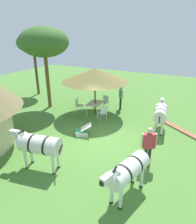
{
  "coord_description": "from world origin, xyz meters",
  "views": [
    {
      "loc": [
        -7.77,
        -3.92,
        5.0
      ],
      "look_at": [
        1.01,
        0.64,
        1.0
      ],
      "focal_mm": 32.03,
      "sensor_mm": 36.0,
      "label": 1
    }
  ],
  "objects_px": {
    "patio_chair_near_hut": "(103,112)",
    "standing_watcher": "(149,144)",
    "guest_beside_umbrella": "(121,95)",
    "zebra_nearest_camera": "(127,171)",
    "shade_umbrella": "(95,75)",
    "zebra_by_umbrella": "(39,145)",
    "patio_dining_table": "(95,104)",
    "patio_chair_near_lawn": "(105,101)",
    "zebra_toward_hut": "(160,112)",
    "striped_lounge_chair": "(83,130)",
    "patio_chair_east_end": "(78,104)",
    "acacia_tree_left_background": "(44,42)",
    "acacia_tree_behind_hut": "(33,44)"
  },
  "relations": [
    {
      "from": "patio_dining_table",
      "to": "zebra_toward_hut",
      "type": "relative_size",
      "value": 0.61
    },
    {
      "from": "patio_dining_table",
      "to": "patio_chair_east_end",
      "type": "relative_size",
      "value": 1.52
    },
    {
      "from": "guest_beside_umbrella",
      "to": "striped_lounge_chair",
      "type": "xyz_separation_m",
      "value": [
        -4.37,
        0.34,
        -0.74
      ]
    },
    {
      "from": "striped_lounge_chair",
      "to": "patio_dining_table",
      "type": "bearing_deg",
      "value": -13.68
    },
    {
      "from": "shade_umbrella",
      "to": "patio_chair_east_end",
      "type": "relative_size",
      "value": 4.57
    },
    {
      "from": "shade_umbrella",
      "to": "guest_beside_umbrella",
      "type": "bearing_deg",
      "value": -37.15
    },
    {
      "from": "shade_umbrella",
      "to": "patio_dining_table",
      "type": "xyz_separation_m",
      "value": [
        -0.0,
        -0.0,
        -1.9
      ]
    },
    {
      "from": "patio_chair_near_hut",
      "to": "acacia_tree_behind_hut",
      "type": "height_order",
      "value": "acacia_tree_behind_hut"
    },
    {
      "from": "zebra_nearest_camera",
      "to": "zebra_by_umbrella",
      "type": "distance_m",
      "value": 3.46
    },
    {
      "from": "zebra_toward_hut",
      "to": "zebra_by_umbrella",
      "type": "bearing_deg",
      "value": -130.14
    },
    {
      "from": "striped_lounge_chair",
      "to": "acacia_tree_left_background",
      "type": "relative_size",
      "value": 0.18
    },
    {
      "from": "acacia_tree_left_background",
      "to": "zebra_nearest_camera",
      "type": "bearing_deg",
      "value": -125.03
    },
    {
      "from": "shade_umbrella",
      "to": "zebra_nearest_camera",
      "type": "bearing_deg",
      "value": -143.63
    },
    {
      "from": "patio_dining_table",
      "to": "shade_umbrella",
      "type": "bearing_deg",
      "value": 14.04
    },
    {
      "from": "shade_umbrella",
      "to": "acacia_tree_behind_hut",
      "type": "height_order",
      "value": "acacia_tree_behind_hut"
    },
    {
      "from": "patio_dining_table",
      "to": "patio_chair_near_lawn",
      "type": "bearing_deg",
      "value": -7.1
    },
    {
      "from": "guest_beside_umbrella",
      "to": "acacia_tree_left_background",
      "type": "distance_m",
      "value": 6.03
    },
    {
      "from": "zebra_by_umbrella",
      "to": "acacia_tree_behind_hut",
      "type": "distance_m",
      "value": 10.97
    },
    {
      "from": "patio_chair_east_end",
      "to": "standing_watcher",
      "type": "height_order",
      "value": "standing_watcher"
    },
    {
      "from": "patio_chair_east_end",
      "to": "acacia_tree_left_background",
      "type": "distance_m",
      "value": 4.5
    },
    {
      "from": "standing_watcher",
      "to": "zebra_by_umbrella",
      "type": "distance_m",
      "value": 4.17
    },
    {
      "from": "patio_dining_table",
      "to": "acacia_tree_left_background",
      "type": "xyz_separation_m",
      "value": [
        -0.33,
        3.49,
        3.71
      ]
    },
    {
      "from": "striped_lounge_chair",
      "to": "zebra_nearest_camera",
      "type": "bearing_deg",
      "value": -159.84
    },
    {
      "from": "standing_watcher",
      "to": "zebra_nearest_camera",
      "type": "distance_m",
      "value": 1.86
    },
    {
      "from": "patio_chair_near_hut",
      "to": "acacia_tree_behind_hut",
      "type": "xyz_separation_m",
      "value": [
        2.44,
        7.4,
        3.59
      ]
    },
    {
      "from": "standing_watcher",
      "to": "zebra_toward_hut",
      "type": "distance_m",
      "value": 3.45
    },
    {
      "from": "patio_chair_near_lawn",
      "to": "zebra_nearest_camera",
      "type": "height_order",
      "value": "zebra_nearest_camera"
    },
    {
      "from": "guest_beside_umbrella",
      "to": "standing_watcher",
      "type": "distance_m",
      "value": 6.33
    },
    {
      "from": "acacia_tree_left_background",
      "to": "standing_watcher",
      "type": "bearing_deg",
      "value": -114.26
    },
    {
      "from": "patio_dining_table",
      "to": "zebra_toward_hut",
      "type": "xyz_separation_m",
      "value": [
        -0.45,
        -4.18,
        0.37
      ]
    },
    {
      "from": "patio_chair_near_hut",
      "to": "striped_lounge_chair",
      "type": "distance_m",
      "value": 2.16
    },
    {
      "from": "striped_lounge_chair",
      "to": "guest_beside_umbrella",
      "type": "bearing_deg",
      "value": -34.07
    },
    {
      "from": "standing_watcher",
      "to": "zebra_by_umbrella",
      "type": "relative_size",
      "value": 0.76
    },
    {
      "from": "shade_umbrella",
      "to": "acacia_tree_behind_hut",
      "type": "bearing_deg",
      "value": 75.05
    },
    {
      "from": "patio_chair_near_hut",
      "to": "guest_beside_umbrella",
      "type": "bearing_deg",
      "value": 31.75
    },
    {
      "from": "shade_umbrella",
      "to": "zebra_by_umbrella",
      "type": "relative_size",
      "value": 1.85
    },
    {
      "from": "patio_dining_table",
      "to": "zebra_toward_hut",
      "type": "distance_m",
      "value": 4.22
    },
    {
      "from": "acacia_tree_left_background",
      "to": "guest_beside_umbrella",
      "type": "bearing_deg",
      "value": -68.28
    },
    {
      "from": "patio_chair_east_end",
      "to": "striped_lounge_chair",
      "type": "relative_size",
      "value": 0.93
    },
    {
      "from": "patio_dining_table",
      "to": "patio_chair_east_end",
      "type": "bearing_deg",
      "value": 101.17
    },
    {
      "from": "patio_chair_near_hut",
      "to": "standing_watcher",
      "type": "relative_size",
      "value": 0.53
    },
    {
      "from": "zebra_nearest_camera",
      "to": "standing_watcher",
      "type": "bearing_deg",
      "value": -81.7
    },
    {
      "from": "guest_beside_umbrella",
      "to": "zebra_nearest_camera",
      "type": "relative_size",
      "value": 0.73
    },
    {
      "from": "acacia_tree_behind_hut",
      "to": "standing_watcher",
      "type": "bearing_deg",
      "value": -117.3
    },
    {
      "from": "patio_chair_near_hut",
      "to": "zebra_nearest_camera",
      "type": "bearing_deg",
      "value": -109.12
    },
    {
      "from": "guest_beside_umbrella",
      "to": "acacia_tree_left_background",
      "type": "height_order",
      "value": "acacia_tree_left_background"
    },
    {
      "from": "patio_dining_table",
      "to": "patio_chair_near_lawn",
      "type": "xyz_separation_m",
      "value": [
        1.16,
        -0.14,
        -0.13
      ]
    },
    {
      "from": "patio_chair_east_end",
      "to": "acacia_tree_behind_hut",
      "type": "distance_m",
      "value": 6.72
    },
    {
      "from": "zebra_nearest_camera",
      "to": "zebra_toward_hut",
      "type": "relative_size",
      "value": 1.01
    },
    {
      "from": "striped_lounge_chair",
      "to": "zebra_nearest_camera",
      "type": "relative_size",
      "value": 0.43
    }
  ]
}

